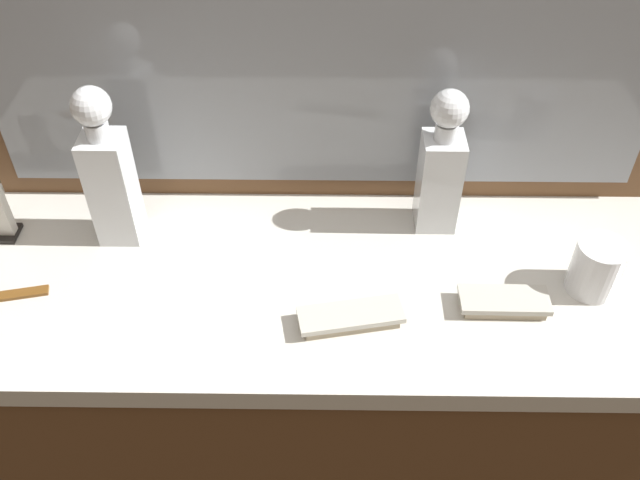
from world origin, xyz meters
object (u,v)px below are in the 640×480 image
Objects in this scene: silver_brush_far_left at (504,302)px; tortoiseshell_comb at (6,296)px; crystal_decanter_far_left at (111,181)px; crystal_tumbler_right at (596,269)px; silver_brush_left at (351,317)px; crystal_decanter_left at (440,174)px.

tortoiseshell_comb is at bearing 179.11° from silver_brush_far_left.
crystal_decanter_far_left is 0.69m from silver_brush_far_left.
tortoiseshell_comb is at bearing -178.01° from crystal_tumbler_right.
tortoiseshell_comb is at bearing 175.17° from silver_brush_left.
silver_brush_far_left is at bearing 8.08° from silver_brush_left.
crystal_decanter_left is at bearing 15.26° from tortoiseshell_comb.
crystal_tumbler_right is 0.16m from silver_brush_far_left.
crystal_tumbler_right is at bearing -34.07° from crystal_decanter_left.
crystal_decanter_far_left is 2.19× the size of tortoiseshell_comb.
crystal_decanter_far_left is (-0.57, -0.04, 0.01)m from crystal_decanter_left.
tortoiseshell_comb is (-0.57, 0.05, -0.01)m from silver_brush_left.
silver_brush_far_left is (0.66, -0.17, -0.11)m from crystal_decanter_far_left.
crystal_decanter_left is 0.30m from crystal_tumbler_right.
crystal_decanter_far_left is 3.14× the size of crystal_tumbler_right.
crystal_decanter_left reaches higher than silver_brush_left.
silver_brush_far_left is (0.09, -0.21, -0.10)m from crystal_decanter_left.
crystal_tumbler_right is 0.70× the size of tortoiseshell_comb.
crystal_decanter_left is 0.92× the size of crystal_decanter_far_left.
crystal_tumbler_right is 0.41m from silver_brush_left.
crystal_decanter_left is 0.31m from silver_brush_left.
crystal_decanter_far_left is 1.72× the size of silver_brush_left.
crystal_tumbler_right reaches higher than silver_brush_left.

